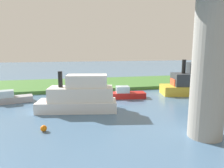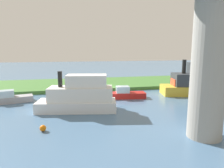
# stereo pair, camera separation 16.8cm
# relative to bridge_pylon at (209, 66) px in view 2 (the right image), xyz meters

# --- Properties ---
(ground_plane) EXTENTS (160.00, 160.00, 0.00)m
(ground_plane) POSITION_rel_bridge_pylon_xyz_m (3.15, -17.40, -5.18)
(ground_plane) COLOR #4C7093
(grassy_bank) EXTENTS (80.00, 12.00, 0.50)m
(grassy_bank) POSITION_rel_bridge_pylon_xyz_m (3.15, -23.40, -4.93)
(grassy_bank) COLOR #427533
(grassy_bank) RESTS_ON ground
(bridge_pylon) EXTENTS (2.40, 2.40, 10.35)m
(bridge_pylon) POSITION_rel_bridge_pylon_xyz_m (0.00, 0.00, 0.00)
(bridge_pylon) COLOR #9E998E
(bridge_pylon) RESTS_ON ground
(person_on_bank) EXTENTS (0.37, 0.37, 1.39)m
(person_on_bank) POSITION_rel_bridge_pylon_xyz_m (8.31, -19.46, -3.97)
(person_on_bank) COLOR #2D334C
(person_on_bank) RESTS_ON grassy_bank
(mooring_post) EXTENTS (0.20, 0.20, 0.96)m
(mooring_post) POSITION_rel_bridge_pylon_xyz_m (9.61, -19.22, -4.19)
(mooring_post) COLOR brown
(mooring_post) RESTS_ON grassy_bank
(motorboat_white) EXTENTS (10.10, 5.06, 4.93)m
(motorboat_white) POSITION_rel_bridge_pylon_xyz_m (-8.47, -12.68, -3.35)
(motorboat_white) COLOR gold
(motorboat_white) RESTS_ON ground
(houseboat_blue) EXTENTS (4.83, 2.69, 1.53)m
(houseboat_blue) POSITION_rel_bridge_pylon_xyz_m (16.38, -13.49, -4.63)
(houseboat_blue) COLOR #99999E
(houseboat_blue) RESTS_ON ground
(pontoon_yellow) EXTENTS (8.43, 4.08, 4.13)m
(pontoon_yellow) POSITION_rel_bridge_pylon_xyz_m (8.50, -8.41, -3.65)
(pontoon_yellow) COLOR white
(pontoon_yellow) RESTS_ON ground
(riverboat_paddlewheel) EXTENTS (4.86, 2.20, 1.57)m
(riverboat_paddlewheel) POSITION_rel_bridge_pylon_xyz_m (2.20, -12.79, -4.62)
(riverboat_paddlewheel) COLOR red
(riverboat_paddlewheel) RESTS_ON ground
(marker_buoy) EXTENTS (0.50, 0.50, 0.50)m
(marker_buoy) POSITION_rel_bridge_pylon_xyz_m (11.61, -3.52, -4.93)
(marker_buoy) COLOR orange
(marker_buoy) RESTS_ON ground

